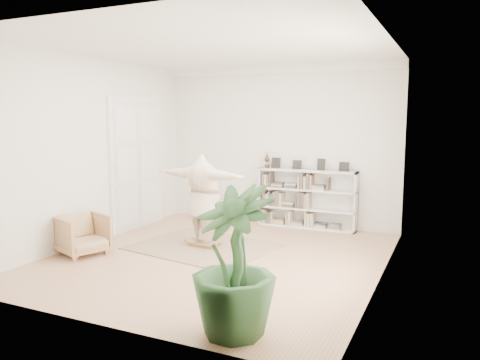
# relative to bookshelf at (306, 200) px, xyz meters

# --- Properties ---
(floor) EXTENTS (6.00, 6.00, 0.00)m
(floor) POSITION_rel_bookshelf_xyz_m (-0.74, -2.82, -0.64)
(floor) COLOR #AC7C59
(floor) RESTS_ON ground
(room_shell) EXTENTS (6.00, 6.00, 6.00)m
(room_shell) POSITION_rel_bookshelf_xyz_m (-0.74, 0.12, 2.87)
(room_shell) COLOR silver
(room_shell) RESTS_ON floor
(doors) EXTENTS (0.09, 1.78, 2.92)m
(doors) POSITION_rel_bookshelf_xyz_m (-3.45, -1.52, 0.76)
(doors) COLOR white
(doors) RESTS_ON floor
(bookshelf) EXTENTS (2.20, 0.35, 1.64)m
(bookshelf) POSITION_rel_bookshelf_xyz_m (0.00, 0.00, 0.00)
(bookshelf) COLOR silver
(bookshelf) RESTS_ON floor
(armchair) EXTENTS (1.01, 1.00, 0.72)m
(armchair) POSITION_rel_bookshelf_xyz_m (-3.04, -3.67, -0.27)
(armchair) COLOR tan
(armchair) RESTS_ON floor
(rug) EXTENTS (2.79, 2.38, 0.02)m
(rug) POSITION_rel_bookshelf_xyz_m (-1.30, -2.35, -0.63)
(rug) COLOR tan
(rug) RESTS_ON floor
(rocker_board) EXTENTS (0.56, 0.39, 0.11)m
(rocker_board) POSITION_rel_bookshelf_xyz_m (-1.30, -2.35, -0.57)
(rocker_board) COLOR olive
(rocker_board) RESTS_ON rug
(person) EXTENTS (2.12, 0.89, 1.67)m
(person) POSITION_rel_bookshelf_xyz_m (-1.30, -2.35, 0.33)
(person) COLOR beige
(person) RESTS_ON rocker_board
(houseplant) EXTENTS (1.22, 1.22, 1.70)m
(houseplant) POSITION_rel_bookshelf_xyz_m (0.77, -5.36, 0.21)
(houseplant) COLOR #2C5329
(houseplant) RESTS_ON floor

